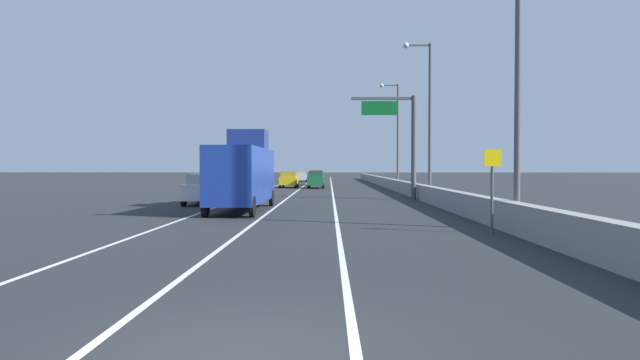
{
  "coord_description": "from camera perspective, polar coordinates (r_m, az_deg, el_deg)",
  "views": [
    {
      "loc": [
        1.16,
        -6.49,
        2.37
      ],
      "look_at": [
        0.23,
        48.68,
        1.02
      ],
      "focal_mm": 29.75,
      "sensor_mm": 36.0,
      "label": 1
    }
  ],
  "objects": [
    {
      "name": "car_red_2",
      "position": [
        69.3,
        -0.45,
        0.24
      ],
      "size": [
        1.83,
        4.38,
        1.95
      ],
      "color": "red",
      "rests_on": "ground_plane"
    },
    {
      "name": "overhead_sign_gantry",
      "position": [
        38.68,
        8.97,
        4.88
      ],
      "size": [
        4.68,
        0.36,
        7.5
      ],
      "color": "#47474C",
      "rests_on": "ground_plane"
    },
    {
      "name": "lamp_post_right_third",
      "position": [
        59.24,
        8.16,
        5.44
      ],
      "size": [
        2.14,
        0.44,
        11.58
      ],
      "color": "#4C4C51",
      "rests_on": "ground_plane"
    },
    {
      "name": "lamp_post_right_second",
      "position": [
        40.29,
        11.43,
        7.34
      ],
      "size": [
        2.14,
        0.44,
        11.58
      ],
      "color": "#4C4C51",
      "rests_on": "ground_plane"
    },
    {
      "name": "jersey_barrier_right",
      "position": [
        47.01,
        9.17,
        -0.84
      ],
      "size": [
        0.6,
        120.0,
        1.1
      ],
      "primitive_type": "cube",
      "color": "gray",
      "rests_on": "ground_plane"
    },
    {
      "name": "car_black_0",
      "position": [
        46.4,
        -8.63,
        -0.36
      ],
      "size": [
        2.04,
        4.66,
        1.91
      ],
      "color": "black",
      "rests_on": "ground_plane"
    },
    {
      "name": "ground_plane",
      "position": [
        70.54,
        0.03,
        -0.52
      ],
      "size": [
        320.0,
        320.0,
        0.0
      ],
      "primitive_type": "plane",
      "color": "#26282B"
    },
    {
      "name": "lane_stripe_right",
      "position": [
        61.54,
        1.29,
        -0.8
      ],
      "size": [
        0.16,
        130.0,
        0.0
      ],
      "primitive_type": "cube",
      "color": "silver",
      "rests_on": "ground_plane"
    },
    {
      "name": "speed_advisory_sign",
      "position": [
        19.78,
        18.03,
        -0.44
      ],
      "size": [
        0.6,
        0.11,
        3.0
      ],
      "color": "#4C4C51",
      "rests_on": "ground_plane"
    },
    {
      "name": "car_yellow_4",
      "position": [
        60.98,
        -3.35,
        0.05
      ],
      "size": [
        2.04,
        4.12,
        1.87
      ],
      "color": "gold",
      "rests_on": "ground_plane"
    },
    {
      "name": "lamp_post_right_near",
      "position": [
        21.75,
        19.95,
        12.41
      ],
      "size": [
        2.14,
        0.44,
        11.58
      ],
      "color": "#4C4C51",
      "rests_on": "ground_plane"
    },
    {
      "name": "lane_stripe_left",
      "position": [
        61.9,
        -5.21,
        -0.8
      ],
      "size": [
        0.16,
        130.0,
        0.0
      ],
      "primitive_type": "cube",
      "color": "silver",
      "rests_on": "ground_plane"
    },
    {
      "name": "car_silver_3",
      "position": [
        84.32,
        -2.06,
        0.47
      ],
      "size": [
        2.0,
        4.57,
        2.01
      ],
      "color": "#B7B7BC",
      "rests_on": "ground_plane"
    },
    {
      "name": "lane_stripe_center",
      "position": [
        61.62,
        -1.97,
        -0.8
      ],
      "size": [
        0.16,
        130.0,
        0.0
      ],
      "primitive_type": "cube",
      "color": "silver",
      "rests_on": "ground_plane"
    },
    {
      "name": "car_white_5",
      "position": [
        34.45,
        -12.31,
        -0.97
      ],
      "size": [
        1.94,
        4.78,
        1.94
      ],
      "color": "white",
      "rests_on": "ground_plane"
    },
    {
      "name": "box_truck",
      "position": [
        29.07,
        -8.3,
        0.78
      ],
      "size": [
        2.58,
        8.78,
        4.5
      ],
      "color": "navy",
      "rests_on": "ground_plane"
    },
    {
      "name": "car_green_1",
      "position": [
        59.31,
        -0.43,
        0.05
      ],
      "size": [
        1.86,
        4.34,
        1.95
      ],
      "color": "#196033",
      "rests_on": "ground_plane"
    }
  ]
}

